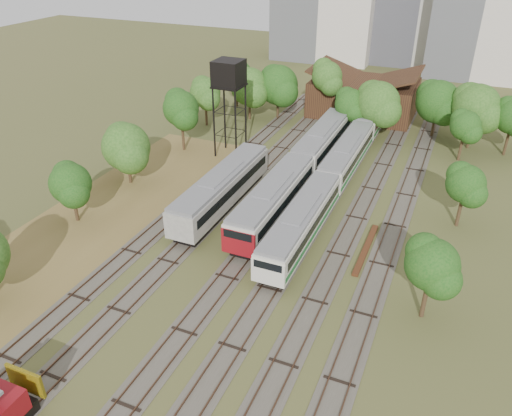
% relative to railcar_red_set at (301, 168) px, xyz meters
% --- Properties ---
extents(ground, '(240.00, 240.00, 0.00)m').
position_rel_railcar_red_set_xyz_m(ground, '(2.00, -30.02, -2.15)').
color(ground, '#475123').
rests_on(ground, ground).
extents(dry_grass_patch, '(14.00, 60.00, 0.04)m').
position_rel_railcar_red_set_xyz_m(dry_grass_patch, '(-16.00, -22.02, -2.13)').
color(dry_grass_patch, brown).
rests_on(dry_grass_patch, ground).
extents(tracks, '(24.60, 80.00, 0.19)m').
position_rel_railcar_red_set_xyz_m(tracks, '(1.33, -5.02, -2.11)').
color(tracks, '#4C473D').
rests_on(tracks, ground).
extents(railcar_red_set, '(3.28, 34.57, 4.07)m').
position_rel_railcar_red_set_xyz_m(railcar_red_set, '(0.00, 0.00, 0.00)').
color(railcar_red_set, black).
rests_on(railcar_red_set, ground).
extents(railcar_green_set, '(2.99, 52.08, 3.69)m').
position_rel_railcar_red_set_xyz_m(railcar_green_set, '(4.00, 5.97, -0.20)').
color(railcar_green_set, black).
rests_on(railcar_green_set, ground).
extents(railcar_rear, '(2.89, 16.08, 3.57)m').
position_rel_railcar_red_set_xyz_m(railcar_rear, '(0.00, 27.25, -0.26)').
color(railcar_rear, black).
rests_on(railcar_rear, ground).
extents(old_grey_coach, '(3.23, 18.00, 4.00)m').
position_rel_railcar_red_set_xyz_m(old_grey_coach, '(-6.00, -8.39, 0.03)').
color(old_grey_coach, black).
rests_on(old_grey_coach, ground).
extents(water_tower, '(3.60, 3.60, 12.42)m').
position_rel_railcar_red_set_xyz_m(water_tower, '(-11.49, 5.00, 8.33)').
color(water_tower, black).
rests_on(water_tower, ground).
extents(rail_pile_far, '(0.56, 8.88, 0.29)m').
position_rel_railcar_red_set_xyz_m(rail_pile_far, '(10.20, -10.59, -2.00)').
color(rail_pile_far, '#552D18').
rests_on(rail_pile_far, ground).
extents(maintenance_shed, '(16.45, 11.55, 7.58)m').
position_rel_railcar_red_set_xyz_m(maintenance_shed, '(1.00, 27.96, 0.77)').
color(maintenance_shed, '#341C13').
rests_on(maintenance_shed, ground).
extents(tree_band_left, '(8.22, 64.98, 8.41)m').
position_rel_railcar_red_set_xyz_m(tree_band_left, '(-18.68, -6.98, 2.91)').
color(tree_band_left, '#382616').
rests_on(tree_band_left, ground).
extents(tree_band_far, '(47.80, 10.82, 9.21)m').
position_rel_railcar_red_set_xyz_m(tree_band_far, '(5.74, 20.18, 3.34)').
color(tree_band_far, '#382616').
rests_on(tree_band_far, ground).
extents(tree_band_right, '(5.45, 36.78, 6.96)m').
position_rel_railcar_red_set_xyz_m(tree_band_right, '(16.85, -2.87, 2.64)').
color(tree_band_right, '#382616').
rests_on(tree_band_right, ground).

